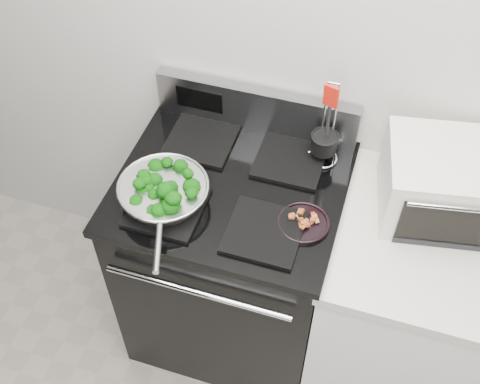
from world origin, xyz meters
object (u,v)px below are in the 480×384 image
at_px(utensil_holder, 324,146).
at_px(gas_range, 232,259).
at_px(bacon_plate, 303,221).
at_px(skillet, 164,192).
at_px(toaster_oven, 451,184).

bearing_deg(utensil_holder, gas_range, -127.31).
xyz_separation_m(gas_range, bacon_plate, (0.28, -0.10, 0.48)).
relative_size(gas_range, skillet, 2.38).
height_order(skillet, utensil_holder, utensil_holder).
xyz_separation_m(gas_range, skillet, (-0.19, -0.15, 0.51)).
distance_m(skillet, toaster_oven, 0.95).
relative_size(bacon_plate, toaster_oven, 0.35).
height_order(skillet, bacon_plate, skillet).
xyz_separation_m(bacon_plate, toaster_oven, (0.43, 0.23, 0.08)).
bearing_deg(skillet, gas_range, 19.36).
bearing_deg(toaster_oven, skillet, -172.65).
distance_m(skillet, bacon_plate, 0.47).
xyz_separation_m(bacon_plate, utensil_holder, (-0.01, 0.31, 0.05)).
relative_size(bacon_plate, utensil_holder, 0.50).
xyz_separation_m(skillet, utensil_holder, (0.46, 0.36, 0.01)).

